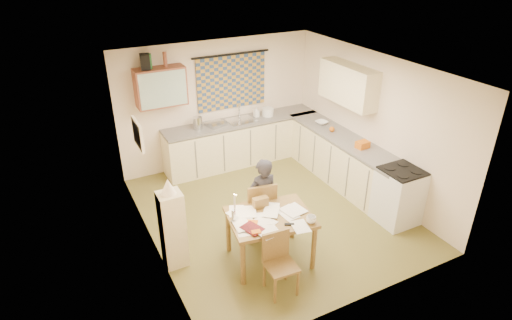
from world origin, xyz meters
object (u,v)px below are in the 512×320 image
dining_table (270,238)px  person (262,200)px  shelf_stand (173,230)px  counter_back (244,141)px  counter_right (343,161)px  chair_far (259,219)px  stove (398,196)px

dining_table → person: (0.16, 0.52, 0.30)m
dining_table → shelf_stand: size_ratio=1.08×
counter_back → dining_table: size_ratio=2.62×
counter_back → shelf_stand: (-2.26, -2.43, 0.13)m
counter_back → person: 2.61m
counter_right → shelf_stand: bearing=-167.3°
person → dining_table: bearing=71.3°
person → counter_back: bearing=-111.7°
chair_far → shelf_stand: bearing=11.3°
chair_far → dining_table: bearing=87.7°
counter_back → stove: size_ratio=3.48×
shelf_stand → stove: bearing=-10.2°
stove → counter_right: bearing=90.0°
person → shelf_stand: person is taller
counter_right → chair_far: size_ratio=2.99×
dining_table → shelf_stand: bearing=165.4°
counter_back → chair_far: (-0.91, -2.39, -0.15)m
counter_right → shelf_stand: 3.63m
chair_far → person: size_ratio=0.73×
counter_back → person: bearing=-109.7°
counter_right → dining_table: size_ratio=2.34×
counter_right → chair_far: bearing=-160.9°
counter_back → person: (-0.87, -2.45, 0.22)m
counter_right → stove: (-0.00, -1.44, 0.02)m
dining_table → person: size_ratio=0.93×
dining_table → chair_far: (0.12, 0.58, -0.07)m
counter_back → stove: 3.33m
counter_back → counter_right: same height
stove → shelf_stand: bearing=169.8°
counter_right → person: 2.31m
counter_right → shelf_stand: (-3.54, -0.80, 0.13)m
stove → person: (-2.15, 0.63, 0.20)m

